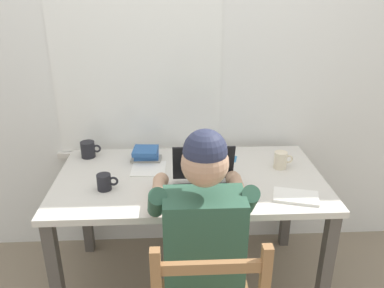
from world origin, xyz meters
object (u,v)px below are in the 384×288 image
Objects in this scene: book_stack_main at (146,154)px; desk at (190,191)px; coffee_mug_spare at (88,149)px; landscape_photo_print at (226,158)px; laptop at (205,182)px; seated_person at (202,236)px; computer_mouse at (250,196)px; coffee_mug_dark at (105,182)px; coffee_mug_white at (281,160)px.

desk is at bearing -41.26° from book_stack_main.
coffee_mug_spare is 0.86m from landscape_photo_print.
laptop is at bearing -50.37° from book_stack_main.
seated_person is (0.03, -0.48, 0.03)m from desk.
desk is 0.41m from computer_mouse.
coffee_mug_spare is at bearing -169.93° from landscape_photo_print.
coffee_mug_dark is at bearing -138.21° from landscape_photo_print.
book_stack_main is at bearing 129.63° from laptop.
coffee_mug_white is 0.34m from landscape_photo_print.
coffee_mug_dark is (-0.52, 0.04, -0.01)m from laptop.
book_stack_main is at bearing -165.03° from landscape_photo_print.
landscape_photo_print is (-0.30, 0.15, -0.05)m from coffee_mug_white.
laptop is at bearing -67.66° from desk.
coffee_mug_spare is at bearing 130.07° from seated_person.
landscape_photo_print is (0.86, -0.07, -0.05)m from coffee_mug_spare.
computer_mouse is at bearing -10.29° from coffee_mug_dark.
coffee_mug_spare reaches higher than coffee_mug_dark.
book_stack_main is at bearing 112.42° from seated_person.
coffee_mug_white is (0.25, 0.35, 0.03)m from computer_mouse.
laptop is at bearing 157.65° from computer_mouse.
coffee_mug_white is 0.81m from book_stack_main.
coffee_mug_dark is (-0.49, 0.36, 0.10)m from seated_person.
seated_person reaches higher than coffee_mug_spare.
seated_person is 11.14× the size of coffee_mug_white.
coffee_mug_dark is at bearing -168.08° from coffee_mug_white.
landscape_photo_print is (-0.06, 0.49, -0.02)m from computer_mouse.
desk is at bearing 94.02° from seated_person.
seated_person is at bearing -49.93° from coffee_mug_spare.
computer_mouse is at bearing 40.38° from seated_person.
laptop is 3.30× the size of computer_mouse.
book_stack_main is (0.36, -0.07, -0.01)m from coffee_mug_spare.
computer_mouse is (0.22, -0.09, -0.04)m from laptop.
landscape_photo_print is at bearing 154.24° from coffee_mug_white.
coffee_mug_white is at bearing -10.41° from coffee_mug_spare.
coffee_mug_white is at bearing 48.21° from seated_person.
seated_person reaches higher than coffee_mug_dark.
landscape_photo_print is (0.69, 0.36, -0.04)m from coffee_mug_dark.
book_stack_main is 1.47× the size of landscape_photo_print.
laptop reaches higher than book_stack_main.
coffee_mug_spare is at bearing 145.95° from laptop.
laptop is 0.24m from computer_mouse.
book_stack_main is (-0.26, 0.23, 0.13)m from desk.
coffee_mug_spare is at bearing 148.57° from computer_mouse.
desk is 0.70m from coffee_mug_spare.
coffee_mug_white is 0.59× the size of book_stack_main.
book_stack_main is at bearing 138.49° from computer_mouse.
seated_person is at bearing -139.62° from computer_mouse.
desk is 1.19× the size of seated_person.
computer_mouse is at bearing -22.35° from laptop.
coffee_mug_dark is at bearing 143.90° from seated_person.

